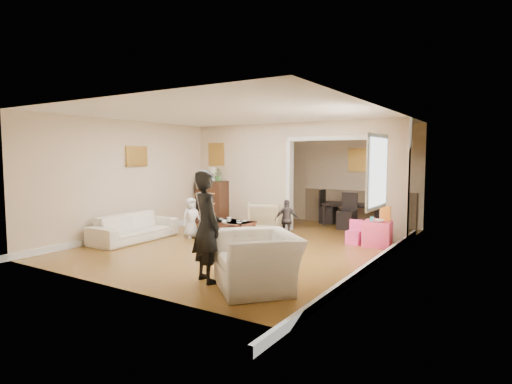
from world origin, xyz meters
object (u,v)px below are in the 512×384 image
Objects in this scene: armchair_front at (257,261)px; adult_person at (206,226)px; cyan_cup at (372,219)px; dresser at (213,202)px; child_kneel_b at (210,217)px; child_toddler at (287,220)px; sofa at (134,227)px; coffee_table at (227,231)px; coffee_cup at (229,219)px; table_lamp at (212,174)px; play_table at (377,234)px; armchair_back at (263,217)px; child_kneel_a at (191,218)px; dining_table at (356,214)px.

adult_person is (-0.79, -0.11, 0.43)m from armchair_front.
dresser is at bearing 173.50° from cyan_cup.
dresser reaches higher than child_kneel_b.
armchair_front is 1.33× the size of child_toddler.
armchair_front reaches higher than sofa.
coffee_table is (-2.26, 2.37, -0.16)m from armchair_front.
coffee_table is 11.82× the size of coffee_cup.
table_lamp is 0.22× the size of adult_person.
armchair_front is 2.22× the size of play_table.
sofa is 3.69× the size of play_table.
table_lamp reaches higher than armchair_back.
adult_person is at bearing -110.74° from play_table.
armchair_back is 2.05× the size of table_lamp.
dresser is at bearing 0.00° from table_lamp.
child_kneel_a is (-3.11, 2.22, 0.06)m from armchair_front.
dresser is 1.35× the size of child_kneel_b.
dining_table is 2.71m from child_toddler.
armchair_front is at bearing -47.04° from coffee_cup.
armchair_front is 3.82m from child_kneel_a.
coffee_table is at bearing -124.88° from dining_table.
play_table is at bearing 123.00° from armchair_front.
adult_person is (1.37, -2.43, 0.32)m from coffee_cup.
armchair_back is 1.31m from child_toddler.
adult_person is at bearing -60.69° from coffee_cup.
child_kneel_a is 0.47m from child_kneel_b.
armchair_back is 1.51m from coffee_table.
dining_table is at bearing 118.76° from play_table.
child_kneel_a is (-3.61, -1.30, -0.10)m from cyan_cup.
armchair_front is at bearing 90.25° from armchair_back.
coffee_cup is (1.81, 0.96, 0.20)m from sofa.
sofa is at bearing -151.91° from coffee_cup.
table_lamp is at bearing 135.30° from coffee_table.
armchair_back reaches higher than coffee_cup.
adult_person is 1.81× the size of child_kneel_a.
child_kneel_b is (-0.70, 0.30, 0.21)m from coffee_table.
dresser is 5.21m from adult_person.
sofa is at bearing -0.16° from adult_person.
child_toddler reaches higher than coffee_table.
coffee_cup is 3.04m from play_table.
child_kneel_a is at bearing -46.55° from sofa.
adult_person is at bearing -114.14° from child_kneel_a.
table_lamp is 0.41× the size of child_toddler.
coffee_table is 0.70× the size of dining_table.
sofa is 2.69m from dresser.
play_table is (0.60, 3.57, -0.13)m from armchair_front.
table_lamp reaches higher than dining_table.
cyan_cup is at bearing 164.34° from child_toddler.
child_toddler is at bearing -57.96° from adult_person.
armchair_back reaches higher than cyan_cup.
cyan_cup is (4.44, -0.51, -0.78)m from table_lamp.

